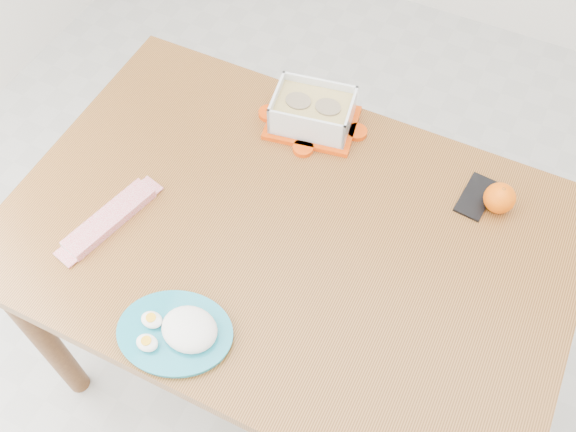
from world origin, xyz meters
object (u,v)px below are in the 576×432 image
at_px(orange_fruit, 500,198).
at_px(rice_plate, 179,331).
at_px(smartphone, 476,197).
at_px(dining_table, 288,255).
at_px(food_container, 313,112).

xyz_separation_m(orange_fruit, rice_plate, (-0.46, -0.56, -0.01)).
relative_size(orange_fruit, smartphone, 0.57).
bearing_deg(dining_table, rice_plate, -105.60).
relative_size(dining_table, smartphone, 10.04).
bearing_deg(orange_fruit, rice_plate, -129.48).
bearing_deg(food_container, orange_fruit, -15.30).
height_order(food_container, orange_fruit, food_container).
relative_size(rice_plate, smartphone, 2.30).
bearing_deg(orange_fruit, smartphone, 172.44).
distance_m(dining_table, smartphone, 0.44).
xyz_separation_m(dining_table, smartphone, (0.33, 0.26, 0.10)).
distance_m(food_container, orange_fruit, 0.46).
bearing_deg(smartphone, food_container, -179.58).
bearing_deg(rice_plate, smartphone, 36.79).
relative_size(food_container, rice_plate, 0.84).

